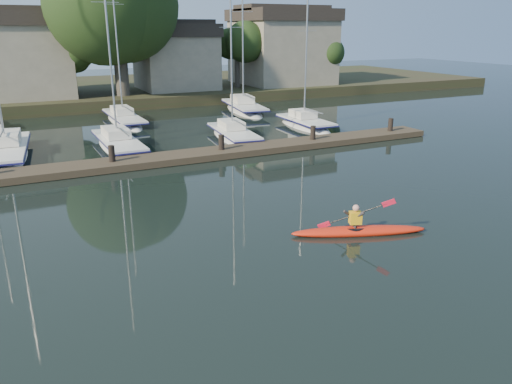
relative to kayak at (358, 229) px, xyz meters
name	(u,v)px	position (x,y,z in m)	size (l,w,h in m)	color
ground	(307,270)	(-3.04, -1.56, -0.19)	(160.00, 160.00, 0.00)	black
kayak	(358,229)	(0.00, 0.00, 0.00)	(4.71, 2.27, 1.53)	red
dock	(170,158)	(-3.04, 12.44, 0.02)	(34.00, 2.00, 1.80)	#423326
sailboat_1	(7,161)	(-10.91, 17.38, -0.39)	(3.08, 9.42, 15.14)	silver
sailboat_2	(119,151)	(-4.85, 16.93, -0.36)	(2.14, 8.54, 14.09)	silver
sailboat_3	(234,141)	(2.40, 16.38, -0.36)	(2.68, 7.56, 11.94)	silver
sailboat_4	(305,129)	(8.65, 17.73, -0.37)	(2.27, 6.89, 11.60)	silver
sailboat_6	(124,124)	(-2.73, 25.47, -0.35)	(2.03, 9.12, 14.46)	silver
sailboat_7	(244,114)	(7.61, 26.05, -0.39)	(3.54, 8.94, 14.03)	silver
shore	(106,66)	(-1.43, 38.73, 3.04)	(90.00, 25.25, 12.75)	#273219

